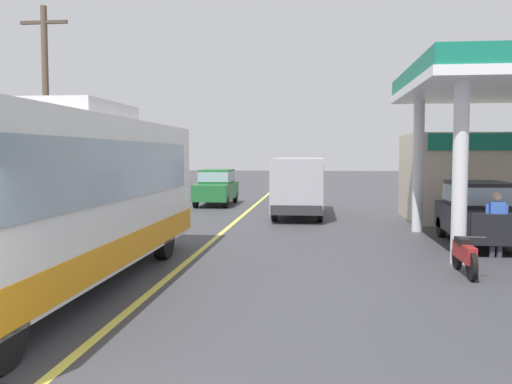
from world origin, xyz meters
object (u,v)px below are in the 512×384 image
motorcycle_parked_forecourt (464,254)px  pedestrian_by_shop (497,221)px  minibus_opposing_lane (299,181)px  coach_bus_main (59,201)px  car_trailing_behind_bus (217,185)px  car_at_pump (480,210)px  pedestrian_near_pump (479,203)px

motorcycle_parked_forecourt → pedestrian_by_shop: size_ratio=1.08×
minibus_opposing_lane → motorcycle_parked_forecourt: (3.95, -10.98, -1.03)m
coach_bus_main → car_trailing_behind_bus: size_ratio=2.63×
car_at_pump → motorcycle_parked_forecourt: bearing=-109.8°
minibus_opposing_lane → pedestrian_near_pump: size_ratio=3.69×
pedestrian_near_pump → minibus_opposing_lane: bearing=148.3°
pedestrian_by_shop → pedestrian_near_pump: bearing=78.9°
pedestrian_by_shop → car_trailing_behind_bus: car_trailing_behind_bus is taller
car_trailing_behind_bus → coach_bus_main: bearing=-89.3°
coach_bus_main → pedestrian_near_pump: (10.42, 9.38, -0.79)m
coach_bus_main → motorcycle_parked_forecourt: coach_bus_main is taller
pedestrian_by_shop → car_trailing_behind_bus: 16.47m
minibus_opposing_lane → car_trailing_behind_bus: 6.26m
minibus_opposing_lane → car_at_pump: bearing=-51.6°
car_at_pump → coach_bus_main: bearing=-146.3°
minibus_opposing_lane → car_trailing_behind_bus: size_ratio=1.46×
minibus_opposing_lane → pedestrian_by_shop: size_ratio=3.69×
minibus_opposing_lane → pedestrian_by_shop: bearing=-59.3°
car_trailing_behind_bus → pedestrian_near_pump: bearing=-38.2°
minibus_opposing_lane → motorcycle_parked_forecourt: minibus_opposing_lane is taller
coach_bus_main → car_at_pump: size_ratio=2.63×
coach_bus_main → motorcycle_parked_forecourt: 8.51m
pedestrian_near_pump → car_trailing_behind_bus: 13.51m
car_at_pump → minibus_opposing_lane: 8.77m
minibus_opposing_lane → car_trailing_behind_bus: minibus_opposing_lane is taller
car_at_pump → minibus_opposing_lane: minibus_opposing_lane is taller
pedestrian_by_shop → car_trailing_behind_bus: size_ratio=0.40×
pedestrian_near_pump → pedestrian_by_shop: bearing=-101.1°
coach_bus_main → car_at_pump: 11.54m
motorcycle_parked_forecourt → pedestrian_near_pump: bearing=72.0°
coach_bus_main → minibus_opposing_lane: 13.89m
car_trailing_behind_bus → car_at_pump: bearing=-49.2°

